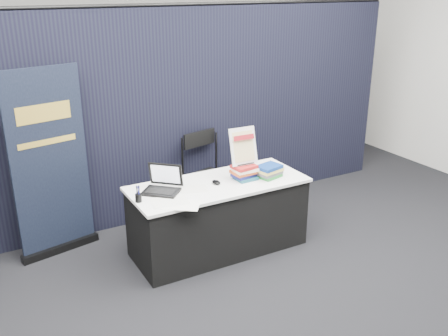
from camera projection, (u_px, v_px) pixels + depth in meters
floor at (246, 273)px, 4.83m from camera, size 8.00×8.00×0.00m
wall_back at (108, 45)px, 7.48m from camera, size 8.00×0.02×3.50m
drape_partition at (175, 116)px, 5.71m from camera, size 6.00×0.08×2.40m
display_table at (219, 216)px, 5.14m from camera, size 1.80×0.75×0.75m
laptop at (159, 185)px, 4.79m from camera, size 0.41×0.46×0.26m
mouse at (216, 182)px, 4.98m from camera, size 0.08×0.12×0.04m
brochure_left at (170, 201)px, 4.59m from camera, size 0.38×0.30×0.00m
brochure_mid at (181, 205)px, 4.52m from camera, size 0.42×0.39×0.00m
brochure_right at (193, 189)px, 4.87m from camera, size 0.31×0.26×0.00m
pen_cup at (138, 198)px, 4.57m from camera, size 0.07×0.07×0.08m
book_stack_tall at (245, 172)px, 5.08m from camera, size 0.24×0.19×0.15m
book_stack_short at (268, 171)px, 5.13m from camera, size 0.27×0.23×0.13m
info_sign at (243, 147)px, 5.02m from camera, size 0.29×0.15×0.39m
pullup_banner at (51, 175)px, 4.95m from camera, size 0.82×0.27×1.92m
stacking_chair at (207, 173)px, 5.76m from camera, size 0.56×0.57×1.03m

